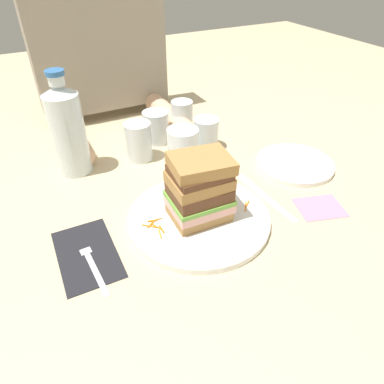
% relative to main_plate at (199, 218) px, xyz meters
% --- Properties ---
extents(ground_plane, '(3.00, 3.00, 0.00)m').
position_rel_main_plate_xyz_m(ground_plane, '(-0.01, 0.03, -0.01)').
color(ground_plane, '#C6B289').
extents(main_plate, '(0.29, 0.29, 0.01)m').
position_rel_main_plate_xyz_m(main_plate, '(0.00, 0.00, 0.00)').
color(main_plate, white).
rests_on(main_plate, ground_plane).
extents(sandwich, '(0.12, 0.10, 0.14)m').
position_rel_main_plate_xyz_m(sandwich, '(0.00, 0.00, 0.07)').
color(sandwich, '#A87A42').
rests_on(sandwich, main_plate).
extents(carrot_shred_0, '(0.02, 0.01, 0.00)m').
position_rel_main_plate_xyz_m(carrot_shred_0, '(-0.08, 0.02, 0.01)').
color(carrot_shred_0, orange).
rests_on(carrot_shred_0, main_plate).
extents(carrot_shred_1, '(0.00, 0.02, 0.00)m').
position_rel_main_plate_xyz_m(carrot_shred_1, '(-0.08, -0.01, 0.01)').
color(carrot_shred_1, orange).
rests_on(carrot_shred_1, main_plate).
extents(carrot_shred_2, '(0.03, 0.02, 0.00)m').
position_rel_main_plate_xyz_m(carrot_shred_2, '(-0.10, 0.01, 0.01)').
color(carrot_shred_2, orange).
rests_on(carrot_shred_2, main_plate).
extents(carrot_shred_3, '(0.01, 0.02, 0.00)m').
position_rel_main_plate_xyz_m(carrot_shred_3, '(-0.09, -0.02, 0.01)').
color(carrot_shred_3, orange).
rests_on(carrot_shred_3, main_plate).
extents(carrot_shred_4, '(0.02, 0.02, 0.00)m').
position_rel_main_plate_xyz_m(carrot_shred_4, '(-0.10, 0.02, 0.01)').
color(carrot_shred_4, orange).
rests_on(carrot_shred_4, main_plate).
extents(carrot_shred_5, '(0.02, 0.01, 0.00)m').
position_rel_main_plate_xyz_m(carrot_shred_5, '(-0.09, 0.02, 0.01)').
color(carrot_shred_5, orange).
rests_on(carrot_shred_5, main_plate).
extents(carrot_shred_6, '(0.01, 0.03, 0.00)m').
position_rel_main_plate_xyz_m(carrot_shred_6, '(-0.09, 0.00, 0.01)').
color(carrot_shred_6, orange).
rests_on(carrot_shred_6, main_plate).
extents(carrot_shred_7, '(0.02, 0.03, 0.00)m').
position_rel_main_plate_xyz_m(carrot_shred_7, '(0.08, -0.01, 0.01)').
color(carrot_shred_7, orange).
rests_on(carrot_shred_7, main_plate).
extents(carrot_shred_8, '(0.03, 0.01, 0.00)m').
position_rel_main_plate_xyz_m(carrot_shred_8, '(0.07, 0.01, 0.01)').
color(carrot_shred_8, orange).
rests_on(carrot_shred_8, main_plate).
extents(carrot_shred_9, '(0.02, 0.03, 0.00)m').
position_rel_main_plate_xyz_m(carrot_shred_9, '(0.10, -0.02, 0.01)').
color(carrot_shred_9, orange).
rests_on(carrot_shred_9, main_plate).
extents(carrot_shred_10, '(0.02, 0.02, 0.00)m').
position_rel_main_plate_xyz_m(carrot_shred_10, '(0.11, -0.01, 0.01)').
color(carrot_shred_10, orange).
rests_on(carrot_shred_10, main_plate).
extents(carrot_shred_11, '(0.03, 0.02, 0.00)m').
position_rel_main_plate_xyz_m(carrot_shred_11, '(0.07, 0.01, 0.01)').
color(carrot_shred_11, orange).
rests_on(carrot_shred_11, main_plate).
extents(napkin_dark, '(0.11, 0.17, 0.00)m').
position_rel_main_plate_xyz_m(napkin_dark, '(-0.23, 0.01, -0.01)').
color(napkin_dark, black).
rests_on(napkin_dark, ground_plane).
extents(fork, '(0.02, 0.17, 0.00)m').
position_rel_main_plate_xyz_m(fork, '(-0.23, -0.01, -0.00)').
color(fork, silver).
rests_on(fork, napkin_dark).
extents(knife, '(0.02, 0.20, 0.00)m').
position_rel_main_plate_xyz_m(knife, '(0.17, -0.00, -0.01)').
color(knife, silver).
rests_on(knife, ground_plane).
extents(juice_glass, '(0.08, 0.08, 0.09)m').
position_rel_main_plate_xyz_m(juice_glass, '(0.07, 0.22, 0.03)').
color(juice_glass, white).
rests_on(juice_glass, ground_plane).
extents(water_bottle, '(0.08, 0.08, 0.25)m').
position_rel_main_plate_xyz_m(water_bottle, '(-0.18, 0.31, 0.10)').
color(water_bottle, silver).
rests_on(water_bottle, ground_plane).
extents(empty_tumbler_0, '(0.06, 0.06, 0.09)m').
position_rel_main_plate_xyz_m(empty_tumbler_0, '(0.15, 0.38, 0.04)').
color(empty_tumbler_0, silver).
rests_on(empty_tumbler_0, ground_plane).
extents(empty_tumbler_1, '(0.07, 0.07, 0.08)m').
position_rel_main_plate_xyz_m(empty_tumbler_1, '(0.16, 0.26, 0.04)').
color(empty_tumbler_1, silver).
rests_on(empty_tumbler_1, ground_plane).
extents(empty_tumbler_2, '(0.07, 0.07, 0.09)m').
position_rel_main_plate_xyz_m(empty_tumbler_2, '(0.06, 0.36, 0.04)').
color(empty_tumbler_2, silver).
rests_on(empty_tumbler_2, ground_plane).
extents(empty_tumbler_3, '(0.07, 0.07, 0.10)m').
position_rel_main_plate_xyz_m(empty_tumbler_3, '(-0.02, 0.29, 0.04)').
color(empty_tumbler_3, silver).
rests_on(empty_tumbler_3, ground_plane).
extents(side_plate, '(0.19, 0.19, 0.01)m').
position_rel_main_plate_xyz_m(side_plate, '(0.32, 0.07, -0.00)').
color(side_plate, white).
rests_on(side_plate, ground_plane).
extents(napkin_pink, '(0.12, 0.10, 0.00)m').
position_rel_main_plate_xyz_m(napkin_pink, '(0.25, -0.08, -0.01)').
color(napkin_pink, pink).
rests_on(napkin_pink, ground_plane).
extents(diner_across, '(0.39, 0.42, 0.61)m').
position_rel_main_plate_xyz_m(diner_across, '(-0.01, 0.59, 0.28)').
color(diner_across, '#DBAD89').
rests_on(diner_across, ground_plane).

